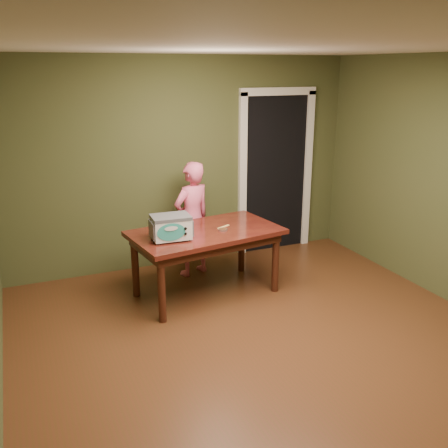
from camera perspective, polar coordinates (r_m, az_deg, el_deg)
name	(u,v)px	position (r m, az deg, el deg)	size (l,w,h in m)	color
floor	(278,356)	(4.61, 6.15, -14.73)	(5.00, 5.00, 0.00)	#4E2816
room_shell	(285,166)	(3.97, 6.95, 6.59)	(4.52, 5.02, 2.61)	#434826
doorway	(265,170)	(7.10, 4.73, 6.13)	(1.10, 0.66, 2.25)	black
dining_table	(206,239)	(5.47, -2.09, -1.72)	(1.71, 1.12, 0.75)	#39100C
toy_oven	(171,227)	(5.13, -6.09, -0.29)	(0.43, 0.31, 0.26)	#4C4F54
baking_pan	(223,230)	(5.42, -0.13, -0.63)	(0.10, 0.10, 0.02)	silver
spatula	(223,227)	(5.54, -0.07, -0.32)	(0.18, 0.03, 0.01)	#FFD26E
child	(192,219)	(6.02, -3.65, 0.56)	(0.51, 0.33, 1.40)	#EB6186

